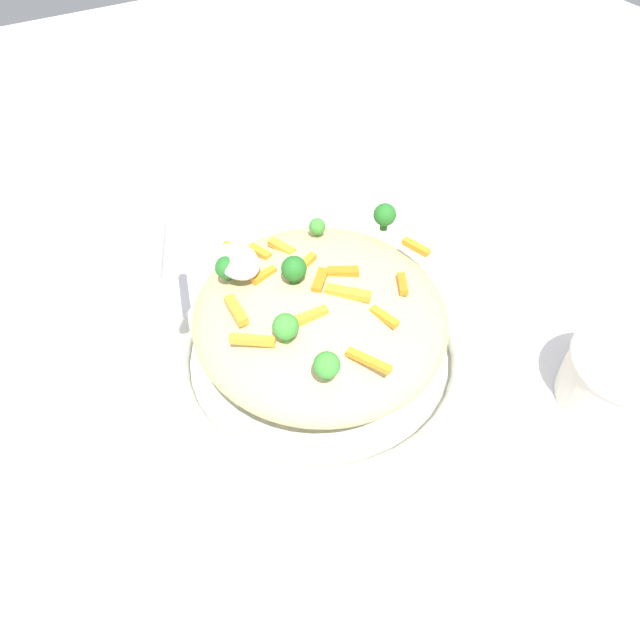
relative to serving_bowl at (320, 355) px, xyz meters
The scene contains 26 objects.
ground_plane 0.02m from the serving_bowl, ahead, with size 2.40×2.40×0.00m, color silver.
serving_bowl is the anchor object (origin of this frame).
pasta_mound 0.06m from the serving_bowl, ahead, with size 0.27×0.26×0.10m, color #D1BA7A.
carrot_piece_0 0.12m from the serving_bowl, 139.84° to the left, with size 0.03×0.01×0.01m, color orange.
carrot_piece_1 0.16m from the serving_bowl, 91.85° to the right, with size 0.03×0.01×0.01m, color orange.
carrot_piece_2 0.12m from the serving_bowl, 99.18° to the right, with size 0.03×0.01×0.01m, color orange.
carrot_piece_3 0.12m from the serving_bowl, ahead, with size 0.03×0.01×0.01m, color orange.
carrot_piece_4 0.14m from the serving_bowl, 109.90° to the left, with size 0.04×0.01×0.01m, color orange.
carrot_piece_5 0.12m from the serving_bowl, 48.28° to the left, with size 0.03×0.01×0.01m, color orange.
carrot_piece_6 0.15m from the serving_bowl, behind, with size 0.04×0.01×0.01m, color orange.
carrot_piece_7 0.13m from the serving_bowl, ahead, with size 0.03×0.01×0.01m, color orange.
carrot_piece_8 0.12m from the serving_bowl, 152.32° to the right, with size 0.04×0.01×0.01m, color orange.
carrot_piece_9 0.14m from the serving_bowl, 83.82° to the left, with size 0.04×0.01×0.01m, color orange.
carrot_piece_10 0.13m from the serving_bowl, 21.29° to the left, with size 0.03×0.01×0.01m, color orange.
carrot_piece_11 0.12m from the serving_bowl, behind, with size 0.03×0.01×0.01m, color orange.
carrot_piece_12 0.13m from the serving_bowl, 118.26° to the right, with size 0.03×0.01×0.01m, color orange.
carrot_piece_13 0.16m from the serving_bowl, 32.91° to the left, with size 0.02×0.01×0.01m, color orange.
carrot_piece_14 0.13m from the serving_bowl, 154.90° to the right, with size 0.03×0.01×0.01m, color orange.
broccoli_floret_0 0.14m from the serving_bowl, 126.48° to the left, with size 0.02×0.02×0.03m.
broccoli_floret_1 0.16m from the serving_bowl, 153.23° to the left, with size 0.02×0.02×0.03m.
broccoli_floret_2 0.15m from the serving_bowl, 52.15° to the left, with size 0.02×0.02×0.03m.
broccoli_floret_3 0.13m from the serving_bowl, 58.74° to the left, with size 0.02×0.02×0.03m.
broccoli_floret_4 0.14m from the serving_bowl, 27.67° to the right, with size 0.02×0.02×0.02m.
broccoli_floret_5 0.17m from the serving_bowl, 66.80° to the right, with size 0.02×0.02×0.03m.
serving_spoon 0.17m from the serving_bowl, 52.55° to the left, with size 0.15×0.12×0.07m.
companion_bowl 0.32m from the serving_bowl, 127.04° to the right, with size 0.12×0.12×0.07m.
Camera 1 is at (-0.37, 0.21, 0.54)m, focal length 33.67 mm.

